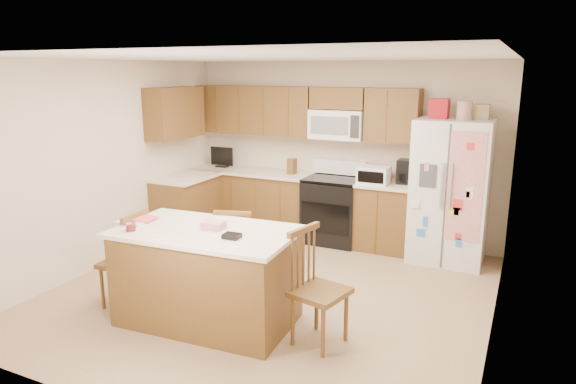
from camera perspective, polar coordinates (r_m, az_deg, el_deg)
The scene contains 9 objects.
ground at distance 5.73m, azimuth -1.94°, elevation -11.10°, with size 4.50×4.50×0.00m, color olive.
room_shell at distance 5.30m, azimuth -2.06°, elevation 3.22°, with size 4.60×4.60×2.52m.
cabinetry at distance 7.41m, azimuth -2.40°, elevation 2.00°, with size 3.36×1.56×2.15m.
stove at distance 7.25m, azimuth 5.06°, elevation -1.88°, with size 0.76×0.65×1.13m.
refrigerator at distance 6.72m, azimuth 17.60°, elevation 0.24°, with size 0.90×0.79×2.04m.
island at distance 5.02m, azimuth -8.97°, elevation -9.14°, with size 1.81×1.09×1.02m.
windsor_chair_left at distance 5.54m, azimuth -17.55°, elevation -7.39°, with size 0.44×0.46×0.99m.
windsor_chair_back at distance 5.56m, azimuth -5.66°, elevation -6.83°, with size 0.51×0.50×0.97m.
windsor_chair_right at distance 4.59m, azimuth 3.29°, elevation -10.86°, with size 0.52×0.53×1.05m.
Camera 1 is at (2.41, -4.63, 2.38)m, focal length 32.00 mm.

